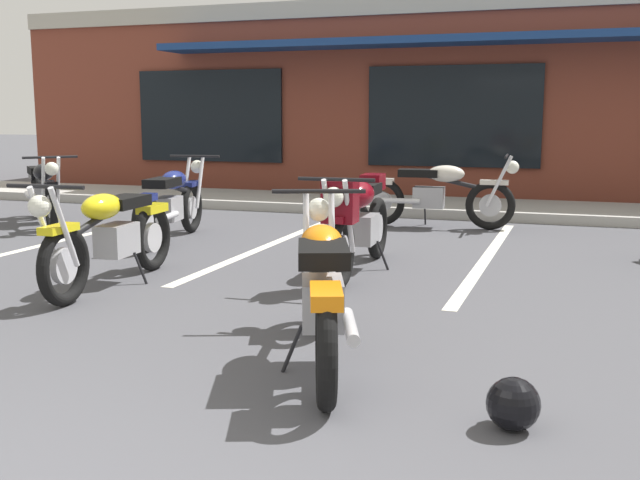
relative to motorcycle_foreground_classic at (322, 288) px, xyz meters
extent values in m
plane|color=#47474C|center=(-0.71, 0.58, -0.46)|extent=(80.00, 80.00, 0.00)
cube|color=#A8A59E|center=(-0.71, 7.47, -0.39)|extent=(22.00, 1.80, 0.14)
cube|color=brown|center=(-0.71, 11.71, 1.27)|extent=(17.19, 5.60, 3.47)
cube|color=#B2AD9E|center=(-0.71, 8.88, 2.85)|extent=(17.19, 0.06, 0.30)
cube|color=black|center=(-5.29, 8.87, 0.99)|extent=(2.93, 0.06, 1.70)
cube|color=black|center=(-0.71, 8.87, 0.99)|extent=(2.93, 0.06, 1.70)
cube|color=navy|center=(-0.71, 8.46, 2.20)|extent=(10.32, 0.90, 0.12)
cube|color=silver|center=(-4.41, 3.87, -0.46)|extent=(0.12, 4.80, 0.01)
cube|color=silver|center=(-1.94, 3.87, -0.46)|extent=(0.12, 4.80, 0.01)
cube|color=silver|center=(0.52, 3.87, -0.46)|extent=(0.12, 4.80, 0.01)
torus|color=black|center=(0.26, -0.70, -0.14)|extent=(0.32, 0.63, 0.64)
cylinder|color=#B7B7BC|center=(0.26, -0.70, -0.14)|extent=(0.16, 0.29, 0.29)
torus|color=black|center=(-0.25, 0.65, -0.14)|extent=(0.32, 0.63, 0.64)
cylinder|color=#B7B7BC|center=(-0.25, 0.65, -0.14)|extent=(0.16, 0.29, 0.29)
cylinder|color=silver|center=(-0.36, 0.71, 0.18)|extent=(0.15, 0.32, 0.66)
cylinder|color=silver|center=(-0.20, 0.78, 0.18)|extent=(0.15, 0.32, 0.66)
cylinder|color=black|center=(-0.31, 0.82, 0.50)|extent=(0.63, 0.26, 0.03)
sphere|color=silver|center=(-0.34, 0.90, 0.36)|extent=(0.22, 0.22, 0.17)
cube|color=orange|center=(-0.26, 0.69, 0.16)|extent=(0.26, 0.39, 0.06)
cube|color=#9E9EA3|center=(0.03, -0.10, -0.06)|extent=(0.36, 0.46, 0.28)
cylinder|color=silver|center=(0.29, -0.39, -0.10)|extent=(0.26, 0.54, 0.07)
cylinder|color=black|center=(-0.04, 0.09, 0.18)|extent=(0.39, 0.90, 0.26)
ellipsoid|color=orange|center=(-0.04, 0.11, 0.26)|extent=(0.41, 0.54, 0.22)
cube|color=black|center=(0.08, -0.23, 0.26)|extent=(0.44, 0.59, 0.10)
cube|color=orange|center=(0.27, -0.72, 0.14)|extent=(0.28, 0.39, 0.08)
cylinder|color=black|center=(-0.11, -0.23, -0.32)|extent=(0.13, 0.07, 0.29)
torus|color=black|center=(-3.03, 2.92, -0.14)|extent=(0.20, 0.65, 0.64)
cylinder|color=#B7B7BC|center=(-3.03, 2.92, -0.14)|extent=(0.10, 0.29, 0.29)
torus|color=black|center=(-3.25, 4.34, -0.14)|extent=(0.20, 0.65, 0.64)
cylinder|color=#B7B7BC|center=(-3.25, 4.34, -0.14)|extent=(0.10, 0.29, 0.29)
cylinder|color=silver|center=(-3.35, 4.42, 0.18)|extent=(0.09, 0.33, 0.66)
cylinder|color=silver|center=(-3.18, 4.45, 0.18)|extent=(0.09, 0.33, 0.66)
cylinder|color=black|center=(-3.28, 4.52, 0.50)|extent=(0.66, 0.13, 0.03)
sphere|color=silver|center=(-3.29, 4.60, 0.36)|extent=(0.19, 0.19, 0.17)
cube|color=navy|center=(-3.26, 4.38, 0.16)|extent=(0.19, 0.38, 0.06)
cube|color=#9E9EA3|center=(-3.13, 3.55, -0.06)|extent=(0.30, 0.43, 0.28)
cylinder|color=silver|center=(-2.93, 3.20, -0.10)|extent=(0.15, 0.55, 0.07)
cylinder|color=black|center=(-3.16, 3.75, 0.18)|extent=(0.21, 0.94, 0.26)
ellipsoid|color=navy|center=(-3.16, 3.77, 0.26)|extent=(0.33, 0.51, 0.22)
cube|color=black|center=(-3.10, 3.41, 0.26)|extent=(0.36, 0.56, 0.10)
cube|color=navy|center=(-3.02, 2.90, 0.14)|extent=(0.21, 0.38, 0.08)
cylinder|color=black|center=(-3.29, 3.45, -0.32)|extent=(0.14, 0.04, 0.29)
torus|color=black|center=(-1.12, 5.73, -0.14)|extent=(0.64, 0.14, 0.64)
cylinder|color=#B7B7BC|center=(-1.12, 5.73, -0.14)|extent=(0.29, 0.08, 0.29)
torus|color=black|center=(0.31, 5.81, -0.14)|extent=(0.64, 0.14, 0.64)
cylinder|color=#B7B7BC|center=(0.31, 5.81, -0.14)|extent=(0.29, 0.08, 0.29)
cylinder|color=silver|center=(0.41, 5.91, 0.18)|extent=(0.33, 0.06, 0.66)
cylinder|color=silver|center=(0.42, 5.73, 0.18)|extent=(0.33, 0.06, 0.66)
cylinder|color=black|center=(0.49, 5.83, 0.50)|extent=(0.07, 0.66, 0.03)
sphere|color=silver|center=(0.57, 5.83, 0.36)|extent=(0.18, 0.18, 0.17)
cube|color=beige|center=(0.35, 5.82, 0.16)|extent=(0.37, 0.16, 0.06)
cube|color=#9E9EA3|center=(-0.49, 5.77, -0.06)|extent=(0.41, 0.26, 0.28)
cylinder|color=silver|center=(-0.85, 5.61, -0.10)|extent=(0.55, 0.10, 0.07)
cylinder|color=black|center=(-0.29, 5.78, 0.18)|extent=(0.94, 0.12, 0.26)
ellipsoid|color=beige|center=(-0.27, 5.78, 0.26)|extent=(0.49, 0.29, 0.22)
cube|color=black|center=(-0.63, 5.76, 0.26)|extent=(0.54, 0.31, 0.10)
cube|color=beige|center=(-1.14, 5.73, 0.14)|extent=(0.37, 0.18, 0.08)
cylinder|color=black|center=(-0.57, 5.94, -0.32)|extent=(0.03, 0.14, 0.29)
torus|color=black|center=(-6.04, 4.85, -0.14)|extent=(0.53, 0.52, 0.64)
cylinder|color=#B7B7BC|center=(-6.04, 4.85, -0.14)|extent=(0.25, 0.24, 0.29)
torus|color=black|center=(-5.00, 3.85, -0.14)|extent=(0.53, 0.52, 0.64)
cylinder|color=#B7B7BC|center=(-5.00, 3.85, -0.14)|extent=(0.25, 0.24, 0.29)
cylinder|color=silver|center=(-4.87, 3.84, 0.18)|extent=(0.26, 0.26, 0.66)
cylinder|color=silver|center=(-4.99, 3.71, 0.18)|extent=(0.26, 0.26, 0.66)
cylinder|color=black|center=(-4.87, 3.72, 0.50)|extent=(0.48, 0.50, 0.03)
sphere|color=silver|center=(-4.82, 3.66, 0.36)|extent=(0.24, 0.24, 0.17)
cube|color=black|center=(-4.97, 3.82, 0.16)|extent=(0.36, 0.35, 0.06)
cube|color=#9E9EA3|center=(-5.58, 4.40, -0.06)|extent=(0.45, 0.45, 0.28)
cylinder|color=silver|center=(-5.94, 4.56, -0.10)|extent=(0.44, 0.43, 0.07)
cylinder|color=black|center=(-5.43, 4.26, 0.18)|extent=(0.72, 0.70, 0.26)
ellipsoid|color=black|center=(-5.42, 4.25, 0.26)|extent=(0.53, 0.52, 0.22)
cube|color=black|center=(-5.68, 4.50, 0.26)|extent=(0.57, 0.56, 0.10)
cube|color=black|center=(-6.05, 4.86, 0.14)|extent=(0.37, 0.37, 0.08)
cylinder|color=black|center=(-5.50, 4.58, -0.32)|extent=(0.11, 0.11, 0.29)
torus|color=black|center=(-2.45, 2.10, -0.14)|extent=(0.14, 0.64, 0.64)
cylinder|color=#B7B7BC|center=(-2.45, 2.10, -0.14)|extent=(0.08, 0.29, 0.29)
torus|color=black|center=(-2.37, 0.66, -0.14)|extent=(0.14, 0.64, 0.64)
cylinder|color=#B7B7BC|center=(-2.37, 0.66, -0.14)|extent=(0.08, 0.29, 0.29)
cylinder|color=silver|center=(-2.28, 0.56, 0.18)|extent=(0.06, 0.33, 0.66)
cylinder|color=silver|center=(-2.46, 0.55, 0.18)|extent=(0.06, 0.33, 0.66)
cylinder|color=black|center=(-2.36, 0.48, 0.50)|extent=(0.66, 0.07, 0.03)
sphere|color=silver|center=(-2.36, 0.40, 0.36)|extent=(0.18, 0.18, 0.17)
cube|color=yellow|center=(-2.37, 0.62, 0.16)|extent=(0.16, 0.37, 0.06)
cube|color=#9E9EA3|center=(-2.42, 1.46, -0.06)|extent=(0.26, 0.41, 0.28)
cylinder|color=silver|center=(-2.58, 1.82, -0.10)|extent=(0.10, 0.55, 0.07)
cylinder|color=black|center=(-2.41, 1.26, 0.18)|extent=(0.11, 0.94, 0.26)
ellipsoid|color=yellow|center=(-2.40, 1.24, 0.26)|extent=(0.29, 0.49, 0.22)
cube|color=black|center=(-2.42, 1.60, 0.26)|extent=(0.31, 0.53, 0.10)
cube|color=yellow|center=(-2.45, 2.12, 0.14)|extent=(0.18, 0.37, 0.08)
cylinder|color=black|center=(-2.24, 1.54, -0.32)|extent=(0.14, 0.03, 0.29)
torus|color=black|center=(-0.56, 3.41, -0.14)|extent=(0.13, 0.64, 0.64)
cylinder|color=#B7B7BC|center=(-0.56, 3.41, -0.14)|extent=(0.07, 0.29, 0.29)
torus|color=black|center=(-0.50, 1.97, -0.14)|extent=(0.13, 0.64, 0.64)
cylinder|color=#B7B7BC|center=(-0.50, 1.97, -0.14)|extent=(0.07, 0.29, 0.29)
cylinder|color=silver|center=(-0.41, 1.87, 0.18)|extent=(0.06, 0.33, 0.66)
cylinder|color=silver|center=(-0.59, 1.87, 0.18)|extent=(0.06, 0.33, 0.66)
cylinder|color=black|center=(-0.49, 1.79, 0.50)|extent=(0.66, 0.06, 0.03)
sphere|color=silver|center=(-0.49, 1.71, 0.36)|extent=(0.18, 0.18, 0.17)
cube|color=maroon|center=(-0.50, 1.93, 0.16)|extent=(0.16, 0.37, 0.06)
cube|color=#9E9EA3|center=(-0.54, 2.77, -0.06)|extent=(0.26, 0.41, 0.28)
cylinder|color=silver|center=(-0.69, 3.13, -0.10)|extent=(0.09, 0.55, 0.07)
cylinder|color=black|center=(-0.53, 2.57, 0.18)|extent=(0.10, 0.94, 0.26)
ellipsoid|color=maroon|center=(-0.53, 2.53, 0.30)|extent=(0.32, 0.53, 0.26)
cube|color=maroon|center=(-0.50, 1.92, 0.30)|extent=(0.29, 0.25, 0.36)
cube|color=black|center=(-0.54, 2.87, 0.32)|extent=(0.26, 0.41, 0.10)
cube|color=maroon|center=(-0.55, 3.17, 0.36)|extent=(0.21, 0.33, 0.16)
cylinder|color=black|center=(-0.36, 2.85, -0.32)|extent=(0.14, 0.03, 0.29)
sphere|color=black|center=(1.19, -0.66, -0.33)|extent=(0.26, 0.26, 0.26)
cube|color=black|center=(1.19, -0.55, -0.34)|extent=(0.18, 0.03, 0.09)
camera|label=1|loc=(1.46, -4.25, 1.04)|focal=43.02mm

